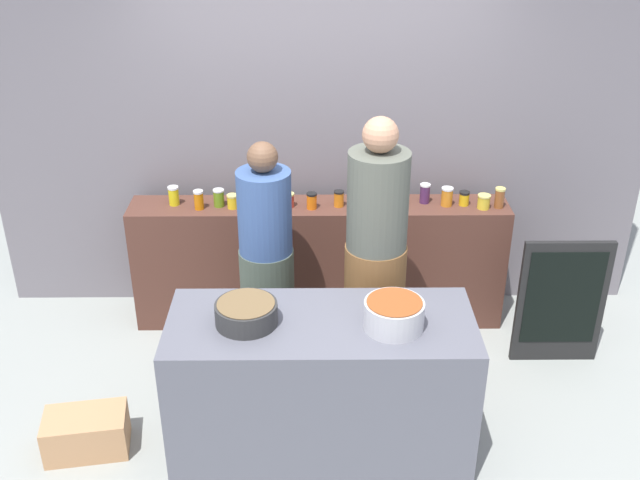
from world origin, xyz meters
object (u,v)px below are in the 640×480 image
object	(u,v)px
bread_crate	(86,433)
preserve_jar_14	(500,198)
preserve_jar_4	(289,200)
cook_with_tongs	(267,271)
preserve_jar_6	(339,199)
preserve_jar_7	(366,194)
preserve_jar_5	(312,201)
cooking_pot_left	(246,313)
cook_in_cap	(375,271)
preserve_jar_1	(199,200)
preserve_jar_2	(219,198)
preserve_jar_0	(174,196)
preserve_jar_9	(401,195)
preserve_jar_3	(233,201)
cooking_pot_center	(394,315)
preserve_jar_11	(447,197)
preserve_jar_12	(464,198)
preserve_jar_13	(484,202)
chalkboard_sign	(561,302)
preserve_jar_10	(425,193)

from	to	relation	value
bread_crate	preserve_jar_14	bearing A→B (deg)	27.35
preserve_jar_4	cook_with_tongs	world-z (taller)	cook_with_tongs
preserve_jar_6	preserve_jar_7	world-z (taller)	preserve_jar_7
preserve_jar_5	preserve_jar_6	world-z (taller)	same
preserve_jar_7	cooking_pot_left	size ratio (longest dim) A/B	0.38
cooking_pot_left	cook_in_cap	size ratio (longest dim) A/B	0.19
preserve_jar_1	preserve_jar_2	bearing A→B (deg)	18.58
preserve_jar_0	preserve_jar_1	distance (m)	0.20
preserve_jar_7	preserve_jar_9	bearing A→B (deg)	-0.26
preserve_jar_3	preserve_jar_6	size ratio (longest dim) A/B	0.87
cooking_pot_center	bread_crate	bearing A→B (deg)	178.73
preserve_jar_4	preserve_jar_11	bearing A→B (deg)	0.48
preserve_jar_1	preserve_jar_5	distance (m)	0.79
preserve_jar_7	preserve_jar_12	world-z (taller)	preserve_jar_7
preserve_jar_1	preserve_jar_13	bearing A→B (deg)	-0.20
preserve_jar_0	preserve_jar_6	bearing A→B (deg)	-1.76
preserve_jar_4	cooking_pot_left	xyz separation A→B (m)	(-0.19, -1.39, -0.04)
preserve_jar_0	preserve_jar_7	xyz separation A→B (m)	(1.36, 0.02, -0.00)
chalkboard_sign	preserve_jar_4	bearing A→B (deg)	164.05
preserve_jar_14	bread_crate	distance (m)	3.11
preserve_jar_14	cooking_pot_left	xyz separation A→B (m)	(-1.67, -1.36, -0.07)
preserve_jar_4	bread_crate	xyz separation A→B (m)	(-1.17, -1.40, -0.87)
preserve_jar_7	preserve_jar_12	distance (m)	0.69
preserve_jar_2	preserve_jar_10	size ratio (longest dim) A/B	0.89
preserve_jar_4	preserve_jar_12	world-z (taller)	preserve_jar_12
preserve_jar_11	cook_with_tongs	xyz separation A→B (m)	(-1.25, -0.57, -0.27)
preserve_jar_7	cooking_pot_center	distance (m)	1.50
preserve_jar_0	cook_with_tongs	bearing A→B (deg)	-41.23
preserve_jar_12	chalkboard_sign	bearing A→B (deg)	-41.80
preserve_jar_12	cook_in_cap	bearing A→B (deg)	-132.48
preserve_jar_14	preserve_jar_10	bearing A→B (deg)	170.48
cooking_pot_left	cook_with_tongs	bearing A→B (deg)	85.99
preserve_jar_1	cook_in_cap	world-z (taller)	cook_in_cap
preserve_jar_10	bread_crate	distance (m)	2.73
preserve_jar_5	preserve_jar_7	size ratio (longest dim) A/B	0.90
preserve_jar_2	chalkboard_sign	distance (m)	2.46
preserve_jar_2	bread_crate	distance (m)	1.79
preserve_jar_10	cook_with_tongs	size ratio (longest dim) A/B	0.09
preserve_jar_4	preserve_jar_9	size ratio (longest dim) A/B	0.86
cook_in_cap	preserve_jar_5	bearing A→B (deg)	119.88
preserve_jar_3	preserve_jar_10	size ratio (longest dim) A/B	0.71
preserve_jar_12	chalkboard_sign	size ratio (longest dim) A/B	0.11
preserve_jar_7	preserve_jar_9	xyz separation A→B (m)	(0.25, -0.00, -0.01)
preserve_jar_3	cook_in_cap	distance (m)	1.20
preserve_jar_5	cooking_pot_center	size ratio (longest dim) A/B	0.36
preserve_jar_13	chalkboard_sign	distance (m)	0.86
cook_in_cap	chalkboard_sign	distance (m)	1.35
preserve_jar_2	preserve_jar_14	size ratio (longest dim) A/B	0.86
preserve_jar_6	chalkboard_sign	xyz separation A→B (m)	(1.49, -0.53, -0.53)
preserve_jar_13	cook_with_tongs	world-z (taller)	cook_with_tongs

